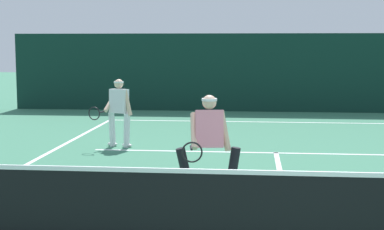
% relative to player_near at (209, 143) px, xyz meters
% --- Properties ---
extents(court_line_baseline_far, '(9.60, 0.10, 0.01)m').
position_rel_player_near_xyz_m(court_line_baseline_far, '(1.14, 8.94, -0.85)').
color(court_line_baseline_far, white).
rests_on(court_line_baseline_far, ground_plane).
extents(court_line_service, '(7.83, 0.10, 0.01)m').
position_rel_player_near_xyz_m(court_line_service, '(1.14, 3.93, -0.85)').
color(court_line_service, white).
rests_on(court_line_service, ground_plane).
extents(court_line_centre, '(0.10, 6.40, 0.01)m').
position_rel_player_near_xyz_m(court_line_centre, '(1.14, 0.82, -0.85)').
color(court_line_centre, white).
rests_on(court_line_centre, ground_plane).
extents(tennis_net, '(10.53, 0.09, 1.06)m').
position_rel_player_near_xyz_m(tennis_net, '(1.14, -2.38, -0.36)').
color(tennis_net, '#1E4723').
rests_on(tennis_net, ground_plane).
extents(player_near, '(0.98, 0.86, 1.57)m').
position_rel_player_near_xyz_m(player_near, '(0.00, 0.00, 0.00)').
color(player_near, black).
rests_on(player_near, ground_plane).
extents(player_far, '(0.91, 0.86, 1.52)m').
position_rel_player_near_xyz_m(player_far, '(-2.34, 4.35, -0.03)').
color(player_far, silver).
rests_on(player_far, ground_plane).
extents(back_fence_windscreen, '(17.64, 0.12, 2.64)m').
position_rel_player_near_xyz_m(back_fence_windscreen, '(1.14, 11.72, 0.47)').
color(back_fence_windscreen, '#0E2D25').
rests_on(back_fence_windscreen, ground_plane).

